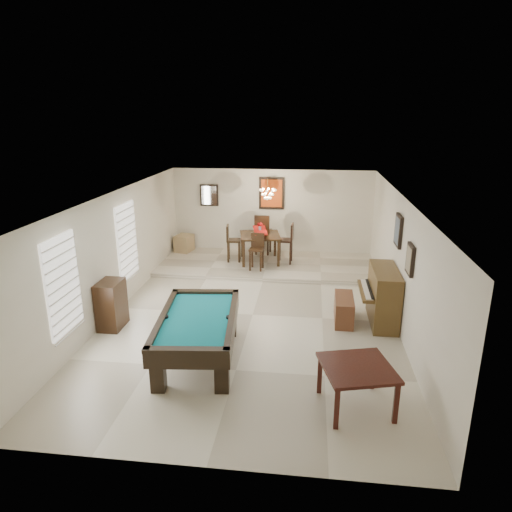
% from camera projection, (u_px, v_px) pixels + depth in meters
% --- Properties ---
extents(ground_plane, '(6.00, 9.00, 0.02)m').
position_uv_depth(ground_plane, '(253.00, 315.00, 9.90)').
color(ground_plane, beige).
extents(wall_back, '(6.00, 0.04, 2.60)m').
position_uv_depth(wall_back, '(272.00, 213.00, 13.77)').
color(wall_back, silver).
rests_on(wall_back, ground_plane).
extents(wall_front, '(6.00, 0.04, 2.60)m').
position_uv_depth(wall_front, '(203.00, 376.00, 5.25)').
color(wall_front, silver).
rests_on(wall_front, ground_plane).
extents(wall_left, '(0.04, 9.00, 2.60)m').
position_uv_depth(wall_left, '(115.00, 253.00, 9.85)').
color(wall_left, silver).
rests_on(wall_left, ground_plane).
extents(wall_right, '(0.04, 9.00, 2.60)m').
position_uv_depth(wall_right, '(400.00, 263.00, 9.16)').
color(wall_right, silver).
rests_on(wall_right, ground_plane).
extents(ceiling, '(6.00, 9.00, 0.04)m').
position_uv_depth(ceiling, '(252.00, 196.00, 9.12)').
color(ceiling, white).
rests_on(ceiling, wall_back).
extents(dining_step, '(6.00, 2.50, 0.12)m').
position_uv_depth(dining_step, '(267.00, 265.00, 12.96)').
color(dining_step, beige).
rests_on(dining_step, ground_plane).
extents(window_left_front, '(0.06, 1.00, 1.70)m').
position_uv_depth(window_left_front, '(63.00, 285.00, 7.74)').
color(window_left_front, white).
rests_on(window_left_front, wall_left).
extents(window_left_rear, '(0.06, 1.00, 1.70)m').
position_uv_depth(window_left_rear, '(127.00, 241.00, 10.39)').
color(window_left_rear, white).
rests_on(window_left_rear, wall_left).
extents(pool_table, '(1.54, 2.53, 0.80)m').
position_uv_depth(pool_table, '(198.00, 339.00, 8.00)').
color(pool_table, black).
rests_on(pool_table, ground_plane).
extents(square_table, '(1.21, 1.21, 0.68)m').
position_uv_depth(square_table, '(356.00, 387.00, 6.71)').
color(square_table, black).
rests_on(square_table, ground_plane).
extents(upright_piano, '(0.78, 1.39, 1.16)m').
position_uv_depth(upright_piano, '(377.00, 296.00, 9.42)').
color(upright_piano, brown).
rests_on(upright_piano, ground_plane).
extents(piano_bench, '(0.39, 0.97, 0.54)m').
position_uv_depth(piano_bench, '(344.00, 309.00, 9.52)').
color(piano_bench, brown).
rests_on(piano_bench, ground_plane).
extents(apothecary_chest, '(0.44, 0.65, 0.98)m').
position_uv_depth(apothecary_chest, '(111.00, 305.00, 9.20)').
color(apothecary_chest, black).
rests_on(apothecary_chest, ground_plane).
extents(dining_table, '(1.29, 1.29, 0.91)m').
position_uv_depth(dining_table, '(260.00, 246.00, 12.93)').
color(dining_table, black).
rests_on(dining_table, dining_step).
extents(flower_vase, '(0.15, 0.15, 0.23)m').
position_uv_depth(flower_vase, '(260.00, 226.00, 12.76)').
color(flower_vase, '#A60E0E').
rests_on(flower_vase, dining_table).
extents(dining_chair_south, '(0.39, 0.39, 0.98)m').
position_uv_depth(dining_chair_south, '(256.00, 252.00, 12.25)').
color(dining_chair_south, black).
rests_on(dining_chair_south, dining_step).
extents(dining_chair_north, '(0.49, 0.49, 1.21)m').
position_uv_depth(dining_chair_north, '(263.00, 234.00, 13.63)').
color(dining_chair_north, black).
rests_on(dining_chair_north, dining_step).
extents(dining_chair_west, '(0.43, 0.43, 1.05)m').
position_uv_depth(dining_chair_west, '(234.00, 243.00, 12.96)').
color(dining_chair_west, black).
rests_on(dining_chair_west, dining_step).
extents(dining_chair_east, '(0.44, 0.44, 1.13)m').
position_uv_depth(dining_chair_east, '(285.00, 243.00, 12.80)').
color(dining_chair_east, black).
rests_on(dining_chair_east, dining_step).
extents(corner_bench, '(0.55, 0.63, 0.50)m').
position_uv_depth(corner_bench, '(184.00, 243.00, 13.96)').
color(corner_bench, '#A38658').
rests_on(corner_bench, dining_step).
extents(chandelier, '(0.44, 0.44, 0.60)m').
position_uv_depth(chandelier, '(268.00, 190.00, 12.27)').
color(chandelier, '#FFE5B2').
rests_on(chandelier, ceiling).
extents(back_painting, '(0.75, 0.06, 0.95)m').
position_uv_depth(back_painting, '(272.00, 193.00, 13.55)').
color(back_painting, '#D84C14').
rests_on(back_painting, wall_back).
extents(back_mirror, '(0.55, 0.06, 0.65)m').
position_uv_depth(back_mirror, '(209.00, 195.00, 13.80)').
color(back_mirror, white).
rests_on(back_mirror, wall_back).
extents(right_picture_upper, '(0.06, 0.55, 0.65)m').
position_uv_depth(right_picture_upper, '(398.00, 231.00, 9.27)').
color(right_picture_upper, slate).
rests_on(right_picture_upper, wall_right).
extents(right_picture_lower, '(0.06, 0.45, 0.55)m').
position_uv_depth(right_picture_lower, '(410.00, 259.00, 8.10)').
color(right_picture_lower, gray).
rests_on(right_picture_lower, wall_right).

